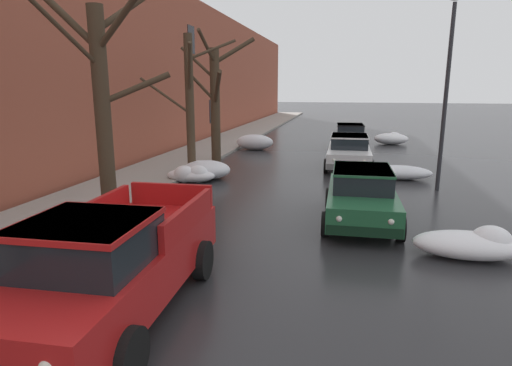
{
  "coord_description": "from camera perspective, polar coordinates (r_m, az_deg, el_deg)",
  "views": [
    {
      "loc": [
        1.78,
        0.57,
        3.49
      ],
      "look_at": [
        -0.56,
        11.44,
        0.98
      ],
      "focal_mm": 30.16,
      "sensor_mm": 36.0,
      "label": 1
    }
  ],
  "objects": [
    {
      "name": "snow_bank_along_right_kerb",
      "position": [
        16.15,
        -8.62,
        1.09
      ],
      "size": [
        1.85,
        0.96,
        0.65
      ],
      "color": "white",
      "rests_on": "ground"
    },
    {
      "name": "left_sidewalk_slab",
      "position": [
        19.35,
        -11.39,
        2.24
      ],
      "size": [
        3.15,
        80.0,
        0.13
      ],
      "primitive_type": "cube",
      "color": "gray",
      "rests_on": "ground"
    },
    {
      "name": "pickup_truck_red_approaching_near_lane",
      "position": [
        6.91,
        -18.63,
        -10.19
      ],
      "size": [
        2.19,
        5.01,
        1.76
      ],
      "color": "red",
      "rests_on": "ground"
    },
    {
      "name": "snow_bank_near_corner_right",
      "position": [
        10.06,
        26.88,
        -7.27
      ],
      "size": [
        2.2,
        1.07,
        0.7
      ],
      "color": "white",
      "rests_on": "ground"
    },
    {
      "name": "street_lamp_post",
      "position": [
        15.71,
        23.98,
        11.74
      ],
      "size": [
        0.44,
        0.24,
        6.32
      ],
      "color": "#28282D",
      "rests_on": "ground"
    },
    {
      "name": "bare_tree_far_down_block",
      "position": [
        19.9,
        -5.41,
        11.1
      ],
      "size": [
        3.24,
        2.82,
        5.79
      ],
      "color": "#423323",
      "rests_on": "ground"
    },
    {
      "name": "snow_bank_along_left_kerb",
      "position": [
        27.84,
        17.56,
        5.63
      ],
      "size": [
        2.03,
        1.3,
        0.75
      ],
      "color": "white",
      "rests_on": "ground"
    },
    {
      "name": "brick_townhouse_facade",
      "position": [
        19.99,
        -17.6,
        14.61
      ],
      "size": [
        0.63,
        80.0,
        8.72
      ],
      "color": "#9E4C38",
      "rests_on": "ground"
    },
    {
      "name": "sedan_green_parked_kerbside_close",
      "position": [
        11.49,
        13.81,
        -1.47
      ],
      "size": [
        1.94,
        4.04,
        1.42
      ],
      "color": "#1E5633",
      "rests_on": "ground"
    },
    {
      "name": "snow_bank_mid_block_left",
      "position": [
        24.28,
        -0.03,
        5.42
      ],
      "size": [
        2.1,
        1.23,
        0.86
      ],
      "color": "white",
      "rests_on": "ground"
    },
    {
      "name": "bare_tree_second_along_sidewalk",
      "position": [
        11.46,
        -19.39,
        10.33
      ],
      "size": [
        2.86,
        3.8,
        6.35
      ],
      "color": "#423323",
      "rests_on": "ground"
    },
    {
      "name": "sedan_white_parked_kerbside_mid",
      "position": [
        19.18,
        12.23,
        4.2
      ],
      "size": [
        2.0,
        4.36,
        1.42
      ],
      "color": "silver",
      "rests_on": "ground"
    },
    {
      "name": "bare_tree_mid_block",
      "position": [
        16.92,
        -8.74,
        10.46
      ],
      "size": [
        3.16,
        2.62,
        5.42
      ],
      "color": "#423323",
      "rests_on": "ground"
    },
    {
      "name": "sedan_black_parked_far_down_block",
      "position": [
        24.84,
        12.34,
        6.07
      ],
      "size": [
        2.01,
        4.21,
        1.42
      ],
      "color": "black",
      "rests_on": "ground"
    },
    {
      "name": "snow_bank_near_corner_left",
      "position": [
        16.7,
        -6.7,
        1.78
      ],
      "size": [
        1.86,
        1.43,
        0.72
      ],
      "color": "white",
      "rests_on": "ground"
    },
    {
      "name": "snow_bank_far_right_pile",
      "position": [
        17.4,
        18.52,
        1.34
      ],
      "size": [
        2.45,
        1.05,
        0.53
      ],
      "color": "white",
      "rests_on": "ground"
    }
  ]
}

